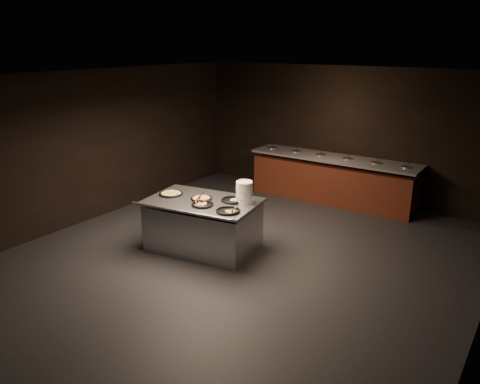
{
  "coord_description": "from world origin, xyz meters",
  "views": [
    {
      "loc": [
        3.9,
        -5.69,
        3.39
      ],
      "look_at": [
        -0.21,
        0.3,
        1.04
      ],
      "focal_mm": 35.0,
      "sensor_mm": 36.0,
      "label": 1
    }
  ],
  "objects_px": {
    "plate_stack": "(244,192)",
    "pan_veggie_whole": "(171,194)",
    "serving_counter": "(203,226)",
    "pan_cheese_whole": "(201,198)"
  },
  "relations": [
    {
      "from": "serving_counter",
      "to": "pan_veggie_whole",
      "type": "bearing_deg",
      "value": 178.08
    },
    {
      "from": "plate_stack",
      "to": "pan_veggie_whole",
      "type": "distance_m",
      "value": 1.33
    },
    {
      "from": "serving_counter",
      "to": "pan_cheese_whole",
      "type": "distance_m",
      "value": 0.48
    },
    {
      "from": "pan_veggie_whole",
      "to": "pan_cheese_whole",
      "type": "bearing_deg",
      "value": 8.97
    },
    {
      "from": "pan_veggie_whole",
      "to": "plate_stack",
      "type": "bearing_deg",
      "value": 16.64
    },
    {
      "from": "plate_stack",
      "to": "pan_veggie_whole",
      "type": "xyz_separation_m",
      "value": [
        -1.26,
        -0.38,
        -0.16
      ]
    },
    {
      "from": "pan_veggie_whole",
      "to": "serving_counter",
      "type": "bearing_deg",
      "value": 6.67
    },
    {
      "from": "pan_cheese_whole",
      "to": "pan_veggie_whole",
      "type": "bearing_deg",
      "value": -171.03
    },
    {
      "from": "plate_stack",
      "to": "pan_cheese_whole",
      "type": "xyz_separation_m",
      "value": [
        -0.67,
        -0.28,
        -0.16
      ]
    },
    {
      "from": "pan_veggie_whole",
      "to": "pan_cheese_whole",
      "type": "distance_m",
      "value": 0.6
    }
  ]
}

